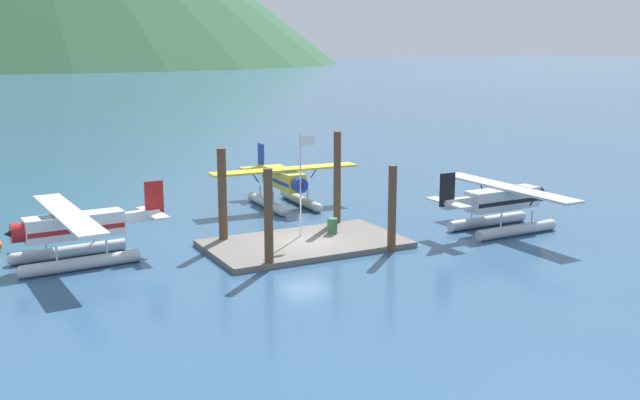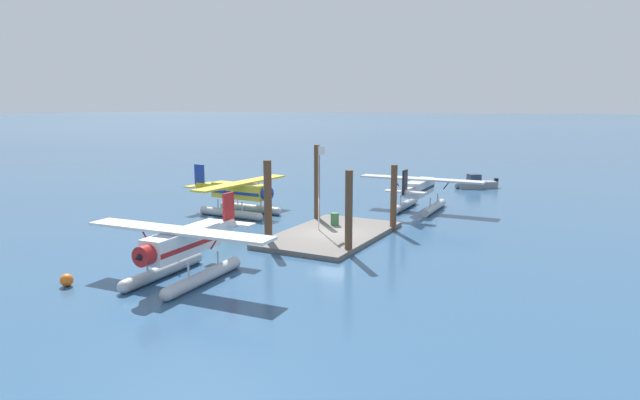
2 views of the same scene
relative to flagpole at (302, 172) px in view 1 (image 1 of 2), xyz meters
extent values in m
plane|color=#2D5175|center=(-0.43, -1.10, -3.94)|extent=(1200.00, 1200.00, 0.00)
cube|color=#66605B|center=(-0.43, -1.10, -3.79)|extent=(10.67, 6.16, 0.30)
cylinder|color=brown|center=(-3.81, -3.92, -1.44)|extent=(0.45, 0.45, 4.99)
cylinder|color=brown|center=(3.23, -4.13, -1.62)|extent=(0.45, 0.45, 4.64)
cylinder|color=brown|center=(-4.19, 1.43, -1.26)|extent=(0.49, 0.49, 5.35)
cylinder|color=brown|center=(3.28, 1.94, -1.03)|extent=(0.44, 0.44, 5.82)
cylinder|color=silver|center=(-0.13, 0.00, -0.78)|extent=(0.08, 0.08, 5.72)
cube|color=white|center=(0.32, 0.00, 1.74)|extent=(0.90, 0.03, 0.56)
sphere|color=gold|center=(-0.13, 0.00, 2.14)|extent=(0.10, 0.10, 0.10)
cylinder|color=#33663D|center=(1.73, -0.31, -3.20)|extent=(0.58, 0.58, 0.88)
torus|color=#33663D|center=(1.73, -0.31, -3.20)|extent=(0.62, 0.62, 0.04)
cylinder|color=#B7BABF|center=(-11.99, 0.15, -3.62)|extent=(5.63, 0.96, 0.64)
sphere|color=#B7BABF|center=(-14.78, -0.01, -3.62)|extent=(0.64, 0.64, 0.64)
cylinder|color=#B7BABF|center=(-12.13, 2.65, -3.62)|extent=(5.63, 0.96, 0.64)
sphere|color=#B7BABF|center=(-14.93, 2.49, -3.62)|extent=(0.64, 0.64, 0.64)
cylinder|color=#B7BABF|center=(-13.18, 0.08, -2.95)|extent=(0.10, 0.10, 0.70)
cylinder|color=#B7BABF|center=(-10.79, 0.22, -2.95)|extent=(0.10, 0.10, 0.70)
cylinder|color=#B7BABF|center=(-13.33, 2.58, -2.95)|extent=(0.10, 0.10, 0.70)
cylinder|color=#B7BABF|center=(-10.93, 2.72, -2.95)|extent=(0.10, 0.10, 0.70)
cube|color=white|center=(-12.06, 1.40, -2.00)|extent=(4.86, 1.52, 1.20)
cube|color=#B21E1E|center=(-12.06, 1.40, -2.10)|extent=(4.77, 1.53, 0.24)
cube|color=#283347|center=(-13.14, 1.34, -1.67)|extent=(1.16, 1.12, 0.56)
cube|color=white|center=(-12.36, 1.38, -1.33)|extent=(2.00, 10.46, 0.14)
cylinder|color=#B21E1E|center=(-12.23, -0.81, -1.66)|extent=(0.12, 0.63, 0.84)
cylinder|color=#B21E1E|center=(-12.49, 3.58, -1.66)|extent=(0.12, 0.63, 0.84)
cylinder|color=#B21E1E|center=(-14.76, 1.24, -2.00)|extent=(0.65, 0.99, 0.96)
cone|color=black|center=(-15.20, 1.22, -2.00)|extent=(0.37, 0.38, 0.36)
cube|color=white|center=(-8.82, 1.59, -1.90)|extent=(2.22, 0.57, 0.56)
cube|color=#B21E1E|center=(-7.92, 1.64, -1.05)|extent=(1.01, 0.18, 1.90)
cube|color=white|center=(-8.02, 1.64, -1.80)|extent=(0.98, 3.24, 0.10)
cylinder|color=#B7BABF|center=(4.16, 8.73, -3.62)|extent=(0.83, 5.62, 0.64)
sphere|color=#B7BABF|center=(4.06, 5.93, -3.62)|extent=(0.64, 0.64, 0.64)
cylinder|color=#B7BABF|center=(1.66, 8.82, -3.62)|extent=(0.83, 5.62, 0.64)
sphere|color=#B7BABF|center=(1.56, 6.02, -3.62)|extent=(0.64, 0.64, 0.64)
cylinder|color=#B7BABF|center=(4.11, 7.53, -2.95)|extent=(0.10, 0.10, 0.70)
cylinder|color=#B7BABF|center=(4.20, 9.93, -2.95)|extent=(0.10, 0.10, 0.70)
cylinder|color=#B7BABF|center=(1.62, 7.62, -2.95)|extent=(0.10, 0.10, 0.70)
cylinder|color=#B7BABF|center=(1.70, 10.02, -2.95)|extent=(0.10, 0.10, 0.70)
cube|color=yellow|center=(2.91, 8.78, -2.00)|extent=(1.41, 4.84, 1.20)
cube|color=#1E389E|center=(2.91, 8.78, -2.10)|extent=(1.42, 4.74, 0.24)
cube|color=#283347|center=(2.87, 7.70, -1.67)|extent=(1.09, 1.14, 0.56)
cube|color=yellow|center=(2.90, 8.48, -1.33)|extent=(10.44, 1.76, 0.14)
cylinder|color=#1E389E|center=(5.09, 8.40, -1.66)|extent=(0.62, 0.10, 0.84)
cylinder|color=#1E389E|center=(0.70, 8.55, -1.66)|extent=(0.62, 0.10, 0.84)
cylinder|color=#1E389E|center=(2.81, 6.08, -2.00)|extent=(0.98, 0.63, 0.96)
cone|color=black|center=(2.80, 5.63, -2.00)|extent=(0.37, 0.36, 0.36)
cube|color=yellow|center=(3.02, 12.02, -1.90)|extent=(0.52, 2.21, 0.56)
cube|color=#1E389E|center=(3.05, 12.92, -1.05)|extent=(0.15, 1.00, 1.90)
cube|color=yellow|center=(3.05, 12.82, -1.80)|extent=(3.23, 0.91, 0.10)
cylinder|color=#B7BABF|center=(11.40, -2.20, -3.62)|extent=(5.61, 0.77, 0.64)
sphere|color=#B7BABF|center=(14.20, -2.13, -3.62)|extent=(0.64, 0.64, 0.64)
cylinder|color=#B7BABF|center=(11.46, -4.70, -3.62)|extent=(5.61, 0.77, 0.64)
sphere|color=#B7BABF|center=(14.26, -4.63, -3.62)|extent=(0.64, 0.64, 0.64)
cylinder|color=#B7BABF|center=(12.60, -2.17, -2.95)|extent=(0.10, 0.10, 0.70)
cylinder|color=#B7BABF|center=(10.20, -2.22, -2.95)|extent=(0.10, 0.10, 0.70)
cylinder|color=#B7BABF|center=(12.66, -4.67, -2.95)|extent=(0.10, 0.10, 0.70)
cylinder|color=#B7BABF|center=(10.26, -4.72, -2.95)|extent=(0.10, 0.10, 0.70)
cube|color=silver|center=(11.43, -3.45, -2.00)|extent=(4.83, 1.35, 1.20)
cube|color=black|center=(11.43, -3.45, -2.10)|extent=(4.73, 1.37, 0.24)
cube|color=#283347|center=(12.51, -3.42, -1.67)|extent=(1.12, 1.08, 0.56)
cube|color=silver|center=(11.73, -3.44, -1.33)|extent=(1.65, 10.43, 0.14)
cylinder|color=black|center=(11.68, -1.24, -1.66)|extent=(0.09, 0.62, 0.84)
cylinder|color=black|center=(11.78, -5.64, -1.66)|extent=(0.09, 0.62, 0.84)
cylinder|color=black|center=(14.13, -3.38, -2.00)|extent=(0.62, 0.97, 0.96)
cone|color=black|center=(14.58, -3.37, -2.00)|extent=(0.36, 0.37, 0.36)
cube|color=silver|center=(8.18, -3.52, -1.90)|extent=(2.21, 0.49, 0.56)
cube|color=black|center=(7.28, -3.54, -1.05)|extent=(1.00, 0.14, 1.90)
cube|color=silver|center=(7.38, -3.54, -1.80)|extent=(0.88, 3.22, 0.10)
camera|label=1|loc=(-17.85, -35.96, 6.83)|focal=41.35mm
camera|label=2|loc=(-32.23, -16.91, 4.71)|focal=30.59mm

